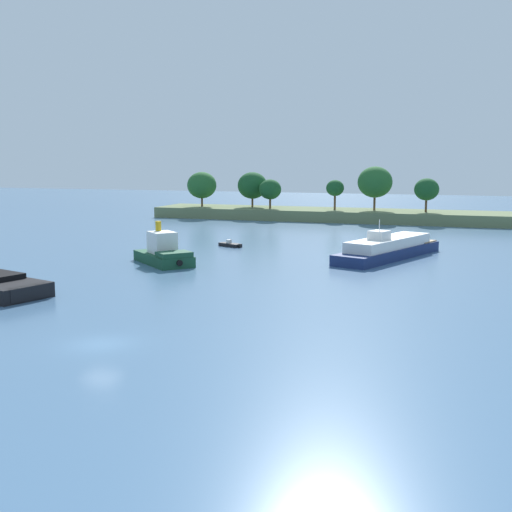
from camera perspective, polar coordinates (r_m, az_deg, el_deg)
The scene contains 5 objects.
ground_plane at distance 46.18m, azimuth -13.45°, elevation -7.53°, with size 400.00×400.00×0.00m, color #476B8E.
treeline_island at distance 135.94m, azimuth 6.58°, elevation 4.38°, with size 81.32×13.10×11.07m.
white_riverboat at distance 84.94m, azimuth 11.53°, elevation 0.66°, with size 11.50×20.96×5.13m.
tugboat at distance 79.27m, azimuth -8.07°, elevation 0.24°, with size 9.94×9.45×5.06m.
fishing_skiff at distance 94.23m, azimuth -2.26°, elevation 1.00°, with size 3.89×2.75×0.99m.
Camera 1 is at (23.90, -37.47, 12.57)m, focal length 45.68 mm.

